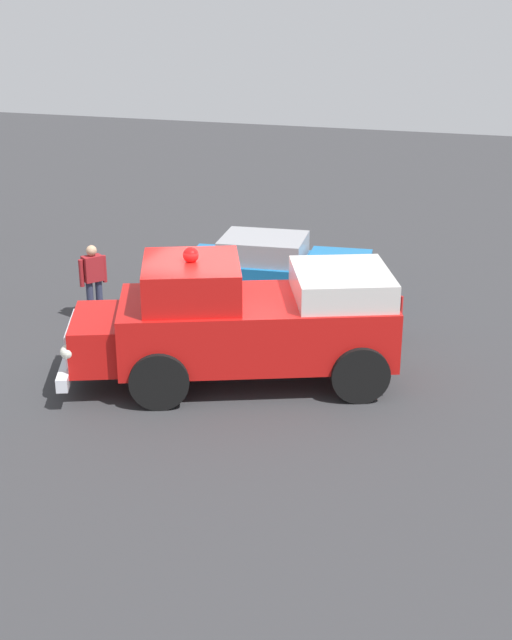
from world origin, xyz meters
TOP-DOWN VIEW (x-y plane):
  - ground_plane at (0.00, 0.00)m, footprint 60.00×60.00m
  - vintage_fire_truck at (-0.57, 0.34)m, footprint 6.33×4.25m
  - classic_hot_rod at (0.09, -4.23)m, footprint 4.51×2.26m
  - lawn_chair_near_truck at (-2.73, -1.28)m, footprint 0.65×0.65m
  - lawn_chair_by_car at (-2.82, -2.35)m, footprint 0.69×0.69m
  - spectator_seated at (-2.61, -1.22)m, footprint 0.64×0.55m
  - spectator_standing at (3.53, -1.72)m, footprint 0.47×0.57m
  - traffic_cone at (2.15, -2.38)m, footprint 0.40×0.40m

SIDE VIEW (x-z plane):
  - ground_plane at x=0.00m, z-range 0.00..0.00m
  - traffic_cone at x=2.15m, z-range -0.01..0.63m
  - lawn_chair_near_truck at x=-2.73m, z-range 0.08..1.10m
  - lawn_chair_by_car at x=-2.82m, z-range 0.08..1.10m
  - spectator_seated at x=-2.61m, z-range 0.05..1.34m
  - classic_hot_rod at x=0.09m, z-range 0.02..1.48m
  - spectator_standing at x=3.53m, z-range 0.13..1.80m
  - vintage_fire_truck at x=-0.57m, z-range -0.10..2.49m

